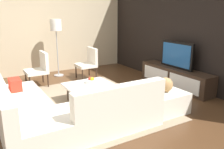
% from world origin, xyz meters
% --- Properties ---
extents(ground_plane, '(14.00, 14.00, 0.00)m').
position_xyz_m(ground_plane, '(0.00, 0.00, 0.00)').
color(ground_plane, '#4C301C').
extents(feature_wall_back, '(6.40, 0.12, 2.80)m').
position_xyz_m(feature_wall_back, '(0.00, 2.70, 1.40)').
color(feature_wall_back, black).
rests_on(feature_wall_back, ground).
extents(side_wall_left, '(0.12, 5.20, 2.80)m').
position_xyz_m(side_wall_left, '(-3.20, 0.20, 1.40)').
color(side_wall_left, '#C6B28E').
rests_on(side_wall_left, ground).
extents(area_rug, '(3.30, 2.57, 0.01)m').
position_xyz_m(area_rug, '(-0.10, 0.00, 0.01)').
color(area_rug, gray).
rests_on(area_rug, ground).
extents(media_console, '(2.12, 0.45, 0.50)m').
position_xyz_m(media_console, '(-0.00, 2.40, 0.25)').
color(media_console, '#332319').
rests_on(media_console, ground).
extents(television, '(1.01, 0.06, 0.66)m').
position_xyz_m(television, '(0.00, 2.40, 0.83)').
color(television, black).
rests_on(television, media_console).
extents(sectional_couch, '(2.44, 2.42, 0.81)m').
position_xyz_m(sectional_couch, '(0.53, -0.85, 0.28)').
color(sectional_couch, silver).
rests_on(sectional_couch, ground).
extents(coffee_table, '(1.04, 0.96, 0.38)m').
position_xyz_m(coffee_table, '(-0.10, 0.10, 0.20)').
color(coffee_table, '#332319').
rests_on(coffee_table, ground).
extents(accent_chair_near, '(0.57, 0.52, 0.87)m').
position_xyz_m(accent_chair_near, '(-1.88, -0.50, 0.49)').
color(accent_chair_near, '#332319').
rests_on(accent_chair_near, ground).
extents(floor_lamp, '(0.32, 0.32, 1.66)m').
position_xyz_m(floor_lamp, '(-2.57, 0.21, 1.39)').
color(floor_lamp, '#A5A5AA').
rests_on(floor_lamp, ground).
extents(ottoman, '(0.70, 0.70, 0.40)m').
position_xyz_m(ottoman, '(0.99, 1.13, 0.20)').
color(ottoman, silver).
rests_on(ottoman, ground).
extents(fruit_bowl, '(0.28, 0.28, 0.13)m').
position_xyz_m(fruit_bowl, '(-0.28, 0.20, 0.43)').
color(fruit_bowl, silver).
rests_on(fruit_bowl, coffee_table).
extents(accent_chair_far, '(0.55, 0.50, 0.87)m').
position_xyz_m(accent_chair_far, '(-1.89, 0.89, 0.49)').
color(accent_chair_far, '#332319').
rests_on(accent_chair_far, ground).
extents(decorative_ball, '(0.27, 0.27, 0.27)m').
position_xyz_m(decorative_ball, '(0.99, 1.13, 0.54)').
color(decorative_ball, '#AD8451').
rests_on(decorative_ball, ottoman).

